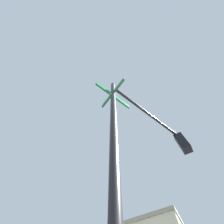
{
  "coord_description": "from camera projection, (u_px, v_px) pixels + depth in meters",
  "views": [
    {
      "loc": [
        -6.54,
        -7.77,
        0.92
      ],
      "look_at": [
        -7.06,
        -6.79,
        3.42
      ],
      "focal_mm": 23.92,
      "sensor_mm": 36.0,
      "label": 1
    }
  ],
  "objects": [
    {
      "name": "traffic_signal_near",
      "position": [
        154.0,
        131.0,
        3.87
      ],
      "size": [
        1.88,
        3.43,
        5.97
      ],
      "color": "black",
      "rests_on": "ground_plane"
    }
  ]
}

